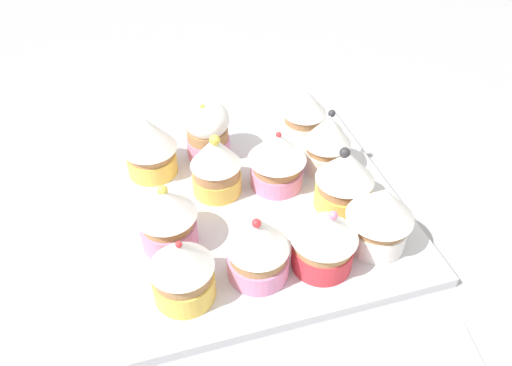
{
  "coord_description": "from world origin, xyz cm",
  "views": [
    {
      "loc": [
        -39.86,
        11.75,
        40.38
      ],
      "look_at": [
        0.0,
        0.0,
        4.2
      ],
      "focal_mm": 35.83,
      "sensor_mm": 36.0,
      "label": 1
    }
  ],
  "objects": [
    {
      "name": "ground_plane",
      "position": [
        0.0,
        0.0,
        -1.5
      ],
      "size": [
        180.0,
        180.0,
        3.0
      ],
      "primitive_type": "cube",
      "color": "#9E9EA3"
    },
    {
      "name": "cupcake_0",
      "position": [
        -9.15,
        -9.98,
        5.1
      ],
      "size": [
        6.7,
        6.7,
        7.38
      ],
      "color": "white",
      "rests_on": "baking_tray"
    },
    {
      "name": "cupcake_11",
      "position": [
        8.88,
        10.21,
        5.09
      ],
      "size": [
        6.4,
        6.4,
        7.41
      ],
      "color": "#EFC651",
      "rests_on": "baking_tray"
    },
    {
      "name": "cupcake_4",
      "position": [
        -10.14,
        -3.71,
        4.93
      ],
      "size": [
        6.48,
        6.48,
        7.46
      ],
      "color": "#D1333D",
      "rests_on": "baking_tray"
    },
    {
      "name": "cupcake_9",
      "position": [
        -10.04,
        9.83,
        4.88
      ],
      "size": [
        5.91,
        5.91,
        7.45
      ],
      "color": "#EFC651",
      "rests_on": "baking_tray"
    },
    {
      "name": "cupcake_10",
      "position": [
        -3.21,
        10.09,
        4.9
      ],
      "size": [
        6.11,
        6.11,
        7.49
      ],
      "color": "pink",
      "rests_on": "baking_tray"
    },
    {
      "name": "cupcake_1",
      "position": [
        -2.82,
        -9.08,
        4.92
      ],
      "size": [
        6.35,
        6.35,
        7.67
      ],
      "color": "#EFC651",
      "rests_on": "baking_tray"
    },
    {
      "name": "cupcake_2",
      "position": [
        3.66,
        -9.72,
        5.07
      ],
      "size": [
        5.58,
        5.58,
        7.83
      ],
      "color": "white",
      "rests_on": "baking_tray"
    },
    {
      "name": "cupcake_7",
      "position": [
        3.37,
        3.63,
        4.97
      ],
      "size": [
        5.66,
        5.66,
        7.81
      ],
      "color": "#EFC651",
      "rests_on": "baking_tray"
    },
    {
      "name": "cupcake_8",
      "position": [
        9.95,
        3.14,
        4.97
      ],
      "size": [
        5.36,
        5.36,
        7.71
      ],
      "color": "pink",
      "rests_on": "baking_tray"
    },
    {
      "name": "cupcake_6",
      "position": [
        -9.49,
        2.59,
        4.91
      ],
      "size": [
        5.94,
        5.94,
        7.66
      ],
      "color": "pink",
      "rests_on": "baking_tray"
    },
    {
      "name": "cupcake_3",
      "position": [
        10.27,
        -9.42,
        4.74
      ],
      "size": [
        5.5,
        5.5,
        6.96
      ],
      "color": "white",
      "rests_on": "baking_tray"
    },
    {
      "name": "baking_tray",
      "position": [
        0.0,
        0.0,
        0.6
      ],
      "size": [
        31.47,
        31.47,
        1.2
      ],
      "color": "silver",
      "rests_on": "ground_plane"
    },
    {
      "name": "cupcake_5",
      "position": [
        2.56,
        -3.23,
        4.93
      ],
      "size": [
        6.65,
        6.65,
        7.28
      ],
      "color": "pink",
      "rests_on": "baking_tray"
    }
  ]
}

